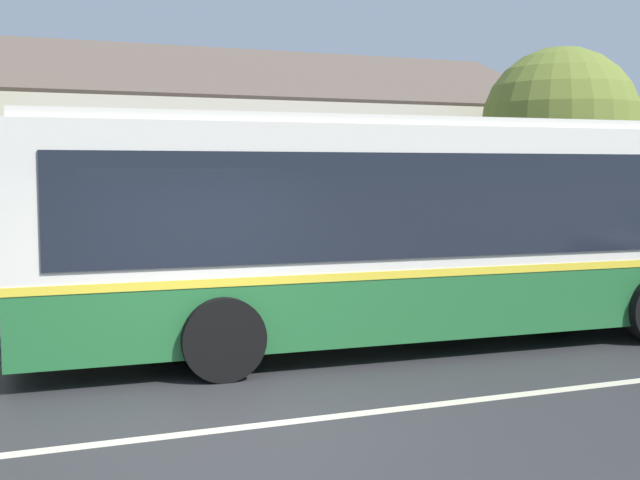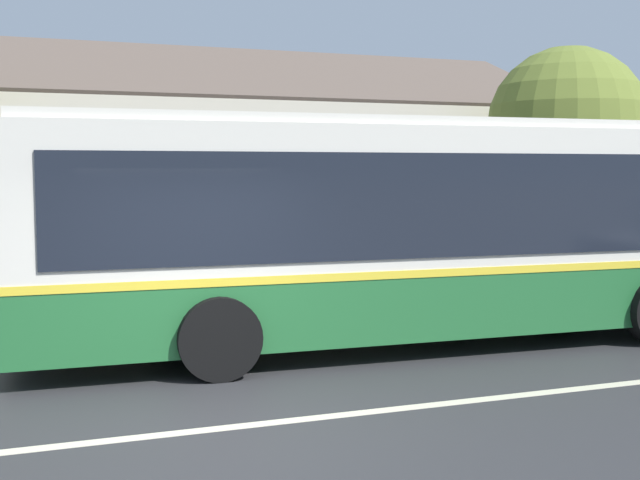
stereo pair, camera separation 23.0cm
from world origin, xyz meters
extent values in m
plane|color=#2D2D30|center=(0.00, 0.00, 0.00)|extent=(300.00, 300.00, 0.00)
cube|color=gray|center=(0.00, 6.00, 0.07)|extent=(60.00, 3.00, 0.15)
cube|color=beige|center=(0.00, 0.00, 0.00)|extent=(60.00, 0.16, 0.01)
cube|color=beige|center=(-1.47, 13.50, 1.98)|extent=(24.31, 8.75, 3.96)
cube|color=brown|center=(-1.47, 11.31, 4.77)|extent=(24.91, 4.43, 1.78)
cube|color=brown|center=(-1.47, 15.69, 4.77)|extent=(24.91, 4.43, 1.78)
cube|color=black|center=(1.37, 9.10, 2.18)|extent=(1.10, 0.06, 1.30)
cube|color=black|center=(7.04, 9.10, 2.18)|extent=(1.10, 0.06, 1.30)
cube|color=#4C3323|center=(2.18, 9.10, 1.05)|extent=(1.00, 0.06, 2.10)
cube|color=#236633|center=(3.35, 2.90, 0.70)|extent=(10.84, 2.86, 0.84)
cube|color=yellow|center=(3.35, 2.90, 1.17)|extent=(10.86, 2.88, 0.10)
cube|color=silver|center=(3.35, 2.90, 2.13)|extent=(10.84, 2.86, 1.82)
cube|color=silver|center=(3.35, 2.90, 3.10)|extent=(10.62, 2.73, 0.12)
cube|color=black|center=(3.39, 4.16, 2.03)|extent=(9.90, 0.36, 1.32)
cube|color=black|center=(3.31, 1.64, 2.03)|extent=(9.90, 0.36, 1.32)
cube|color=#197233|center=(2.05, 4.21, 0.70)|extent=(3.01, 0.13, 0.59)
cube|color=black|center=(7.59, 4.03, 1.48)|extent=(0.90, 0.06, 2.42)
cylinder|color=black|center=(6.73, 4.04, 0.50)|extent=(1.01, 0.31, 1.00)
cylinder|color=black|center=(0.44, 4.25, 0.50)|extent=(1.01, 0.31, 1.00)
cylinder|color=black|center=(0.35, 1.75, 0.50)|extent=(1.01, 0.31, 1.00)
cylinder|color=#4C3828|center=(9.16, 7.11, 1.17)|extent=(0.44, 0.44, 2.34)
sphere|color=olive|center=(9.16, 7.11, 3.43)|extent=(3.35, 3.35, 3.35)
camera|label=1|loc=(-1.89, -7.30, 2.47)|focal=45.00mm
camera|label=2|loc=(-1.67, -7.38, 2.47)|focal=45.00mm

